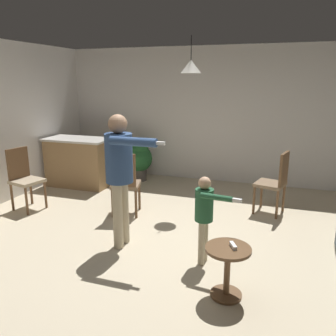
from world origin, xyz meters
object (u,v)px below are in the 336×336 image
Objects in this scene: spare_remote_on_table at (233,246)px; person_adult at (120,167)px; side_table_by_couch at (227,266)px; kitchen_counter at (79,162)px; dining_chair_centre_back at (24,176)px; dining_chair_by_counter at (275,181)px; person_child at (205,211)px; potted_plant_corner at (138,157)px; dining_chair_near_wall at (125,182)px.

person_adult is at bearing 156.57° from spare_remote_on_table.
person_adult reaches higher than side_table_by_couch.
kitchen_counter is 2.87m from person_adult.
dining_chair_by_counter is at bearing 117.64° from dining_chair_centre_back.
kitchen_counter is 9.69× the size of spare_remote_on_table.
person_adult is 1.67× the size of dining_chair_by_counter.
potted_plant_corner is (-2.04, 2.87, -0.15)m from person_child.
dining_chair_centre_back is at bearing 119.71° from dining_chair_by_counter.
side_table_by_couch is 0.73m from person_child.
spare_remote_on_table is at bearing -38.33° from kitchen_counter.
dining_chair_near_wall is 1.00× the size of dining_chair_centre_back.
kitchen_counter is at bearing 99.30° from dining_chair_by_counter.
person_child is 7.93× the size of spare_remote_on_table.
side_table_by_couch is at bearing 81.80° from dining_chair_centre_back.
potted_plant_corner is at bearing 92.31° from dining_chair_near_wall.
person_adult is at bearing -88.37° from person_child.
dining_chair_near_wall is (1.54, -1.13, 0.07)m from kitchen_counter.
kitchen_counter is at bearing -143.53° from potted_plant_corner.
person_child reaches higher than dining_chair_by_counter.
potted_plant_corner is at bearing 36.47° from kitchen_counter.
kitchen_counter is 1.91m from dining_chair_near_wall.
person_adult reaches higher than dining_chair_near_wall.
person_adult is at bearing -81.80° from dining_chair_near_wall.
person_adult is 12.82× the size of spare_remote_on_table.
dining_chair_near_wall is 1.69m from dining_chair_centre_back.
kitchen_counter is 1.22× the size of person_child.
dining_chair_near_wall is 7.69× the size of spare_remote_on_table.
person_child is 3.52m from potted_plant_corner.
person_child is at bearing 173.18° from dining_chair_by_counter.
person_adult is 1.62× the size of person_child.
person_child is at bearing -35.60° from kitchen_counter.
potted_plant_corner is (-0.96, 2.77, -0.55)m from person_adult.
dining_chair_by_counter is 2.32m from dining_chair_near_wall.
kitchen_counter reaches higher than spare_remote_on_table.
dining_chair_centre_back is at bearing 173.66° from dining_chair_near_wall.
kitchen_counter is 3.70m from person_child.
person_child is (3.01, -2.15, 0.16)m from kitchen_counter.
kitchen_counter is at bearing -118.58° from person_child.
side_table_by_couch is 0.52× the size of dining_chair_centre_back.
person_adult is at bearing 155.34° from side_table_by_couch.
person_adult is 2.98m from potted_plant_corner.
kitchen_counter is 1.42× the size of potted_plant_corner.
dining_chair_by_counter reaches higher than kitchen_counter.
spare_remote_on_table is (3.53, -1.31, -0.01)m from dining_chair_centre_back.
spare_remote_on_table is at bearing -54.41° from potted_plant_corner.
side_table_by_couch is 0.52× the size of dining_chair_by_counter.
potted_plant_corner is at bearing -137.53° from person_child.
dining_chair_centre_back reaches higher than side_table_by_couch.
person_child is at bearing 88.81° from dining_chair_centre_back.
dining_chair_near_wall is at bearing -156.41° from person_adult.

